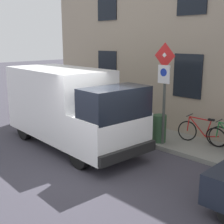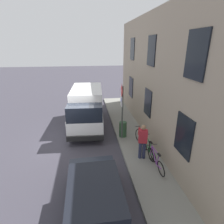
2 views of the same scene
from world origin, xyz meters
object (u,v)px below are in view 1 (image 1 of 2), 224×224
(delivery_van, at_px, (70,106))
(sign_post_stacked, at_px, (164,80))
(bicycle_red, at_px, (202,132))
(litter_bin, at_px, (159,128))

(delivery_van, bearing_deg, sign_post_stacked, 42.60)
(bicycle_red, xyz_separation_m, litter_bin, (-0.84, 1.09, 0.08))
(bicycle_red, relative_size, litter_bin, 1.90)
(sign_post_stacked, height_order, litter_bin, sign_post_stacked)
(delivery_van, xyz_separation_m, litter_bin, (2.04, -2.11, -0.74))
(sign_post_stacked, bearing_deg, bicycle_red, -41.84)
(bicycle_red, bearing_deg, sign_post_stacked, 39.85)
(delivery_van, distance_m, bicycle_red, 4.38)
(sign_post_stacked, distance_m, delivery_van, 3.13)
(sign_post_stacked, bearing_deg, litter_bin, 57.10)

